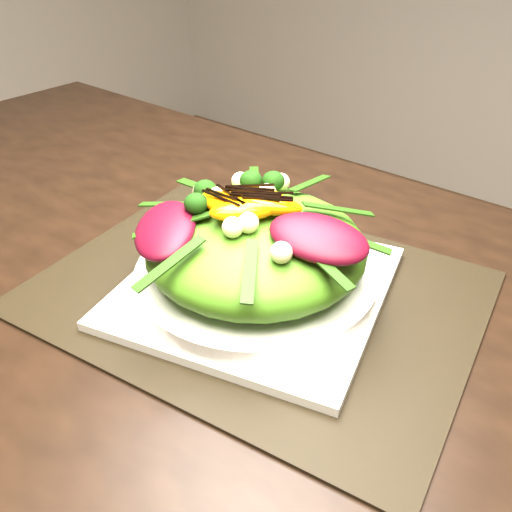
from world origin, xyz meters
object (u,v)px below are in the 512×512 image
Objects in this scene: orange_segment at (255,201)px; dining_table at (170,321)px; lettuce_mound at (256,246)px; plate_base at (256,286)px; placemat at (256,291)px; salad_bowl at (256,275)px.

dining_table is at bearing -120.64° from orange_segment.
lettuce_mound is 3.31× the size of orange_segment.
lettuce_mound is 0.05m from orange_segment.
plate_base is 0.05m from lettuce_mound.
plate_base is 1.16× the size of lettuce_mound.
placemat is 6.63× the size of orange_segment.
orange_segment reaches higher than salad_bowl.
plate_base is at bearing 0.00° from lettuce_mound.
dining_table is at bearing -125.57° from salad_bowl.
orange_segment is (-0.01, 0.01, 0.05)m from lettuce_mound.
orange_segment is (0.05, 0.08, 0.13)m from dining_table.
salad_bowl is 0.04m from lettuce_mound.
salad_bowl is at bearing 0.00° from plate_base.
dining_table reaches higher than orange_segment.
plate_base is 0.01m from salad_bowl.
placemat is 0.11m from orange_segment.
dining_table is 0.13m from lettuce_mound.
salad_bowl is (0.00, 0.00, 0.01)m from plate_base.
plate_base is (0.00, 0.00, 0.01)m from placemat.
salad_bowl reaches higher than placemat.
plate_base is (0.06, 0.08, 0.03)m from dining_table.
placemat is (0.06, 0.08, 0.02)m from dining_table.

